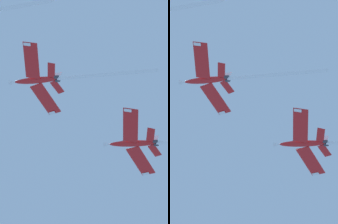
# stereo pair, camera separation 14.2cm
# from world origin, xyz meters

# --- Properties ---
(jet_second) EXTENTS (32.70, 21.58, 14.43)m
(jet_second) POSITION_xyz_m (11.25, -5.08, 109.35)
(jet_second) COLOR red
(jet_third) EXTENTS (31.37, 20.83, 13.32)m
(jet_third) POSITION_xyz_m (3.28, -30.32, 103.00)
(jet_third) COLOR red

